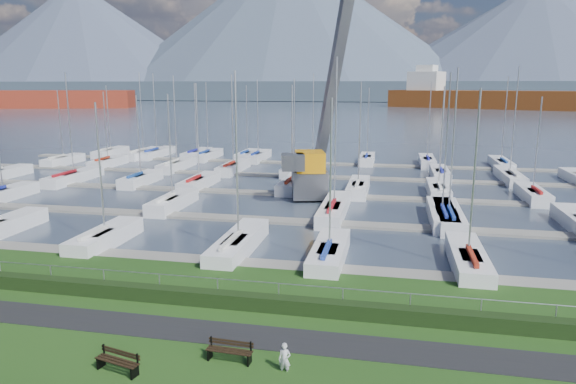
% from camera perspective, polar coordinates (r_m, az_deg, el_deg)
% --- Properties ---
extents(path, '(160.00, 2.00, 0.04)m').
position_cam_1_polar(path, '(22.67, -7.88, -15.24)').
color(path, black).
rests_on(path, grass).
extents(water, '(800.00, 540.00, 0.20)m').
position_cam_1_polar(water, '(282.26, 10.26, 9.54)').
color(water, '#3B4656').
extents(hedge, '(80.00, 0.70, 0.70)m').
position_cam_1_polar(hedge, '(24.75, -5.87, -11.89)').
color(hedge, black).
rests_on(hedge, grass).
extents(fence, '(80.00, 0.04, 0.04)m').
position_cam_1_polar(fence, '(24.77, -5.64, -9.73)').
color(fence, '#9B9EA4').
rests_on(fence, grass).
extents(foothill, '(900.00, 80.00, 12.00)m').
position_cam_1_polar(foothill, '(352.06, 10.60, 11.00)').
color(foothill, '#3D4C5A').
rests_on(foothill, water).
extents(mountains, '(1190.00, 360.00, 115.00)m').
position_cam_1_polar(mountains, '(428.14, 12.05, 16.52)').
color(mountains, '#3E455B').
rests_on(mountains, water).
extents(docks, '(90.00, 41.60, 0.25)m').
position_cam_1_polar(docks, '(49.60, 3.23, -0.37)').
color(docks, slate).
rests_on(docks, water).
extents(bench_left, '(1.85, 0.83, 0.85)m').
position_cam_1_polar(bench_left, '(20.62, -18.36, -17.41)').
color(bench_left, black).
rests_on(bench_left, grass).
extents(bench_right, '(1.82, 0.52, 0.85)m').
position_cam_1_polar(bench_right, '(20.43, -6.48, -17.13)').
color(bench_right, black).
rests_on(bench_right, grass).
extents(person, '(0.46, 0.31, 1.24)m').
position_cam_1_polar(person, '(19.59, -0.38, -17.72)').
color(person, silver).
rests_on(person, grass).
extents(crane, '(7.01, 13.13, 22.35)m').
position_cam_1_polar(crane, '(48.46, 3.21, 5.99)').
color(crane, '#595A61').
rests_on(crane, water).
extents(cargo_ship_west, '(96.46, 45.57, 21.50)m').
position_cam_1_polar(cargo_ship_west, '(265.58, -28.20, 9.06)').
color(cargo_ship_west, maroon).
rests_on(cargo_ship_west, water).
extents(cargo_ship_mid, '(100.64, 54.67, 21.50)m').
position_cam_1_polar(cargo_ship_mid, '(246.77, 21.94, 9.48)').
color(cargo_ship_mid, brown).
rests_on(cargo_ship_mid, water).
extents(sailboat_fleet, '(75.45, 50.25, 12.95)m').
position_cam_1_polar(sailboat_fleet, '(53.14, 2.19, 6.52)').
color(sailboat_fleet, silver).
rests_on(sailboat_fleet, water).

